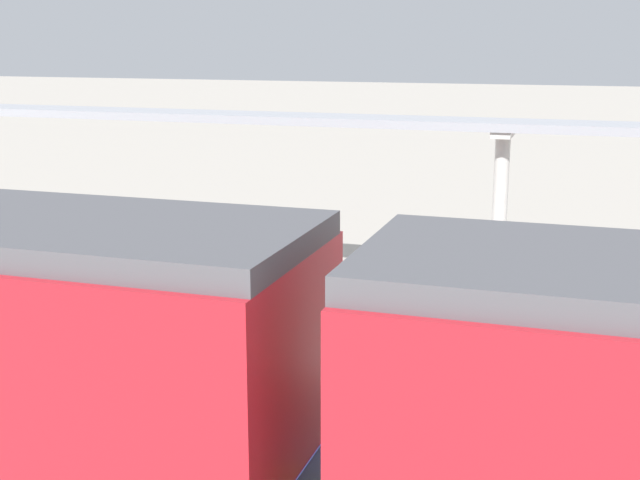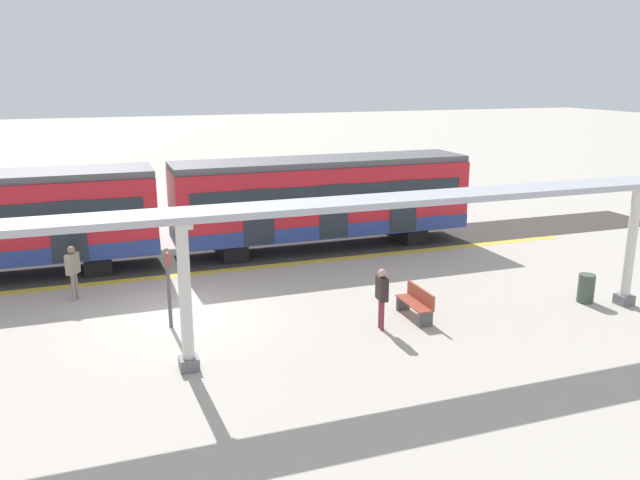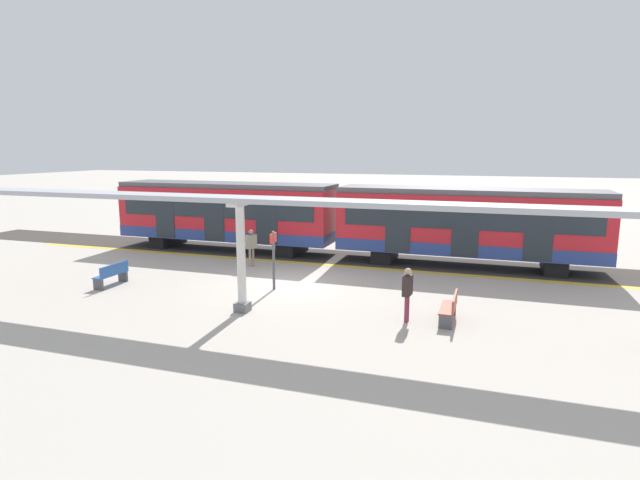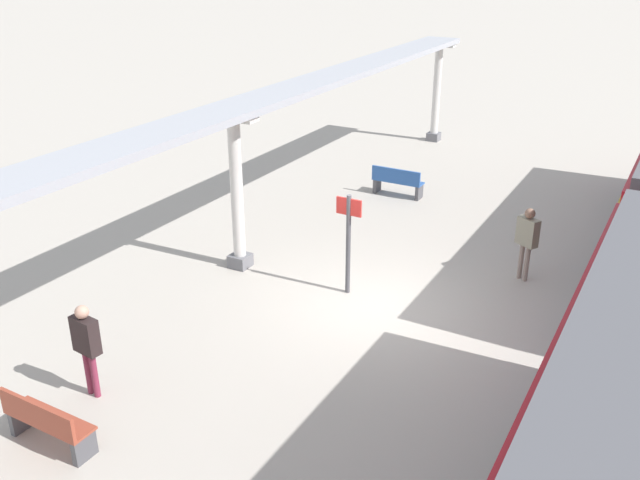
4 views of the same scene
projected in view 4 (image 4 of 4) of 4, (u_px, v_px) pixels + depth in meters
ground_plane at (374, 306)px, 14.16m from camera, size 176.00×176.00×0.00m
tactile_edge_strip at (560, 355)px, 12.49m from camera, size 0.43×31.97×0.01m
canopy_pillar_nearest at (437, 92)px, 25.13m from camera, size 1.10×0.44×3.55m
canopy_pillar_second at (237, 193)px, 15.15m from camera, size 1.10×0.44×3.55m
canopy_beam at (229, 112)px, 14.32m from camera, size 1.20×25.99×0.16m
bench_near_end at (397, 182)px, 20.07m from camera, size 1.50×0.44×0.86m
bench_mid_platform at (46, 422)px, 10.06m from camera, size 1.50×0.45×0.86m
platform_info_sign at (348, 235)px, 14.19m from camera, size 0.56×0.10×2.20m
passenger_waiting_near_edge at (527, 236)px, 14.86m from camera, size 0.53×0.42×1.67m
passenger_by_the_benches at (86, 340)px, 10.99m from camera, size 0.50×0.27×1.67m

